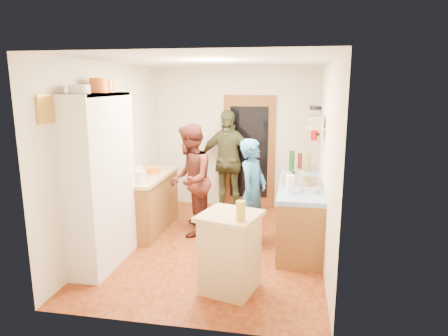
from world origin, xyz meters
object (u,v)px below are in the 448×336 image
(right_counter_base, at_px, (300,212))
(island_base, at_px, (230,254))
(person_back, at_px, (228,161))
(hutch_body, at_px, (101,181))
(person_hob, at_px, (254,194))
(person_left, at_px, (193,179))

(right_counter_base, xyz_separation_m, island_base, (-0.78, -1.71, 0.01))
(right_counter_base, xyz_separation_m, person_back, (-1.30, 1.14, 0.51))
(hutch_body, relative_size, person_hob, 1.41)
(hutch_body, relative_size, right_counter_base, 1.00)
(right_counter_base, relative_size, person_left, 1.28)
(hutch_body, relative_size, island_base, 2.56)
(island_base, height_order, person_left, person_left)
(hutch_body, xyz_separation_m, person_back, (1.20, 2.44, -0.17))
(person_back, bearing_deg, person_left, -99.15)
(island_base, height_order, person_hob, person_hob)
(right_counter_base, bearing_deg, person_left, -178.89)
(island_base, bearing_deg, person_left, 117.30)
(person_left, relative_size, person_back, 0.93)
(person_left, distance_m, person_back, 1.22)
(hutch_body, distance_m, person_left, 1.55)
(right_counter_base, relative_size, person_back, 1.19)
(right_counter_base, bearing_deg, person_back, 138.73)
(island_base, distance_m, person_back, 2.93)
(person_hob, bearing_deg, hutch_body, 133.53)
(right_counter_base, height_order, island_base, island_base)
(hutch_body, xyz_separation_m, island_base, (1.72, -0.41, -0.67))
(hutch_body, height_order, right_counter_base, hutch_body)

